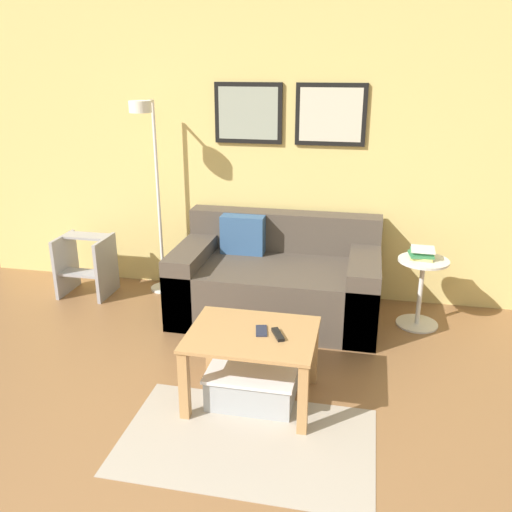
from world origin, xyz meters
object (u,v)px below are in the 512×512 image
Objects in this scene: storage_bin at (253,383)px; step_stool at (86,264)px; book_stack at (422,253)px; side_table at (421,286)px; cell_phone at (261,331)px; coffee_table at (252,347)px; remote_control at (278,334)px; floor_lamp at (151,173)px; couch at (277,281)px.

step_stool reaches higher than storage_bin.
step_stool is (-2.83, 0.00, -0.31)m from book_stack.
book_stack is at bearing 123.02° from side_table.
cell_phone is at bearing -34.25° from step_stool.
side_table is (1.07, 1.25, -0.03)m from coffee_table.
remote_control is at bearing -3.48° from coffee_table.
floor_lamp reaches higher than step_stool.
couch is 3.04× the size of step_stool.
cell_phone reaches higher than storage_bin.
storage_bin is (0.00, -0.00, -0.25)m from coffee_table.
coffee_table is 2.19m from step_stool.
remote_control is (0.15, -0.01, 0.36)m from storage_bin.
cell_phone is 0.26× the size of step_stool.
remote_control is (0.16, -0.01, 0.11)m from coffee_table.
floor_lamp reaches higher than book_stack.
cell_phone is at bearing -128.83° from book_stack.
couch is 2.93× the size of side_table.
storage_bin is at bearing -130.44° from side_table.
floor_lamp is 11.23× the size of remote_control.
couch is 1.26m from remote_control.
book_stack is (1.11, 0.05, 0.30)m from couch.
cell_phone is (0.05, 0.03, 0.10)m from coffee_table.
floor_lamp is at bearing 177.23° from book_stack.
coffee_table is 3.83× the size of book_stack.
book_stack is at bearing -2.77° from floor_lamp.
side_table is 1.56m from remote_control.
coffee_table is 5.07× the size of remote_control.
step_stool is at bearing 133.57° from cell_phone.
book_stack is (2.21, -0.11, -0.51)m from floor_lamp.
remote_control reaches higher than storage_bin.
cell_phone is 2.23m from step_stool.
book_stack is 1.57m from remote_control.
storage_bin is 0.98× the size of side_table.
book_stack is 1.32× the size of remote_control.
couch is at bearing -8.16° from floor_lamp.
coffee_table is 1.43× the size of step_stool.
floor_lamp is 8.48× the size of book_stack.
storage_bin is at bearing 151.32° from remote_control.
couch is at bearing 83.12° from cell_phone.
side_table is at bearing 37.97° from cell_phone.
book_stack is at bearing 38.99° from cell_phone.
step_stool is at bearing 179.40° from side_table.
book_stack reaches higher than coffee_table.
side_table is at bearing 49.41° from coffee_table.
floor_lamp reaches higher than remote_control.
storage_bin is 1.65m from side_table.
floor_lamp reaches higher than cell_phone.
side_table is 3.67× the size of remote_control.
remote_control is (-0.89, -1.28, -0.12)m from book_stack.
floor_lamp is 12.03× the size of cell_phone.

